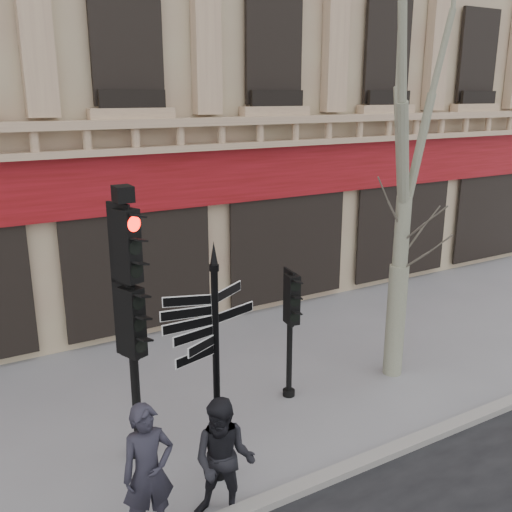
# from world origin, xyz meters

# --- Properties ---
(ground) EXTENTS (80.00, 80.00, 0.00)m
(ground) POSITION_xyz_m (0.00, 0.00, 0.00)
(ground) COLOR slate
(ground) RESTS_ON ground
(kerb) EXTENTS (80.00, 0.25, 0.12)m
(kerb) POSITION_xyz_m (0.00, -1.40, 0.06)
(kerb) COLOR gray
(kerb) RESTS_ON ground
(fingerpost) EXTENTS (1.64, 1.64, 3.59)m
(fingerpost) POSITION_xyz_m (-0.76, -0.50, 2.41)
(fingerpost) COLOR black
(fingerpost) RESTS_ON ground
(traffic_signal_main) EXTENTS (0.56, 0.48, 4.23)m
(traffic_signal_main) POSITION_xyz_m (-1.58, 0.60, 2.67)
(traffic_signal_main) COLOR black
(traffic_signal_main) RESTS_ON ground
(traffic_signal_secondary) EXTENTS (0.44, 0.34, 2.38)m
(traffic_signal_secondary) POSITION_xyz_m (1.44, 0.94, 1.66)
(traffic_signal_secondary) COLOR black
(traffic_signal_secondary) RESTS_ON ground
(plane_tree) EXTENTS (3.31, 3.31, 8.78)m
(plane_tree) POSITION_xyz_m (3.74, 0.63, 6.16)
(plane_tree) COLOR gray
(plane_tree) RESTS_ON ground
(pedestrian_a) EXTENTS (0.69, 0.47, 1.84)m
(pedestrian_a) POSITION_xyz_m (-2.01, -1.10, 0.92)
(pedestrian_a) COLOR #22212C
(pedestrian_a) RESTS_ON ground
(pedestrian_b) EXTENTS (1.07, 1.04, 1.73)m
(pedestrian_b) POSITION_xyz_m (-1.06, -1.30, 0.87)
(pedestrian_b) COLOR black
(pedestrian_b) RESTS_ON ground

